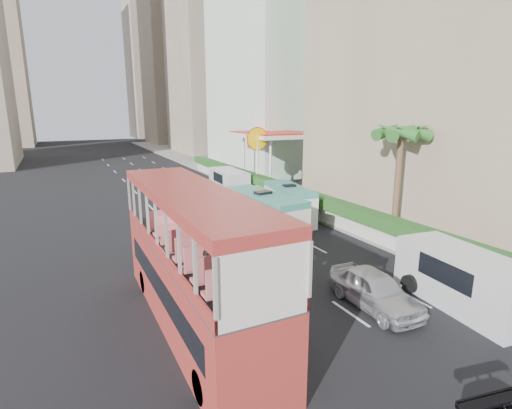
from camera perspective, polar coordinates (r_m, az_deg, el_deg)
ground_plane at (r=18.08m, az=10.19°, el=-12.10°), size 200.00×200.00×0.00m
double_decker_bus at (r=14.52m, az=-8.97°, el=-7.72°), size 2.50×11.00×5.06m
car_silver_lane_a at (r=20.78m, az=-2.54°, el=-8.41°), size 2.44×4.82×1.52m
car_silver_lane_b at (r=17.20m, az=16.41°, el=-13.85°), size 1.93×4.48×1.51m
van_asset at (r=32.52m, az=-5.89°, el=-0.39°), size 2.89×4.75×1.23m
minibus_near at (r=24.21m, az=0.99°, el=-1.71°), size 2.88×6.55×2.81m
minibus_far at (r=28.34m, az=4.74°, el=0.14°), size 2.70×5.78×2.47m
panel_van_near at (r=18.22m, az=27.61°, el=-9.48°), size 2.79×5.76×2.22m
panel_van_far at (r=37.88m, az=-3.89°, el=3.30°), size 2.36×5.49×2.17m
sidewalk at (r=43.11m, az=0.04°, el=3.23°), size 6.00×120.00×0.18m
kerb_wall at (r=32.21m, az=4.33°, el=0.76°), size 0.30×44.00×1.00m
hedge at (r=32.04m, az=4.36°, el=2.24°), size 1.10×44.00×0.70m
palm_tree at (r=24.94m, az=19.52°, el=2.62°), size 0.36×0.36×6.40m
shell_station at (r=41.43m, az=2.53°, el=6.52°), size 6.50×8.00×5.50m
tower_mid at (r=78.20m, az=-5.42°, el=26.14°), size 16.00×16.00×50.00m
tower_far_a at (r=99.74m, az=-11.32°, el=21.42°), size 14.00×14.00×44.00m
tower_far_b at (r=120.66m, az=-14.22°, el=18.89°), size 14.00×14.00×40.00m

